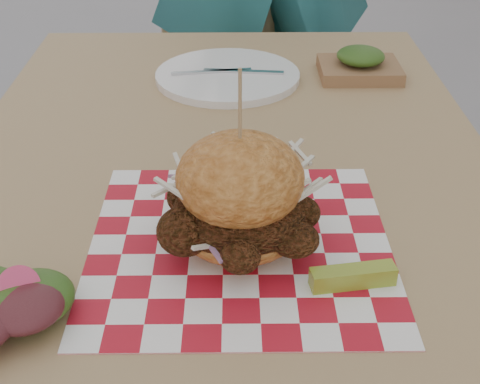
{
  "coord_description": "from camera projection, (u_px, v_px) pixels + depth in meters",
  "views": [
    {
      "loc": [
        0.16,
        -0.73,
        1.23
      ],
      "look_at": [
        0.17,
        -0.08,
        0.82
      ],
      "focal_mm": 50.0,
      "sensor_mm": 36.0,
      "label": 1
    }
  ],
  "objects": [
    {
      "name": "kraft_tray",
      "position": [
        360.0,
        65.0,
        1.26
      ],
      "size": [
        0.15,
        0.12,
        0.06
      ],
      "color": "olive",
      "rests_on": "patio_table"
    },
    {
      "name": "patio_table",
      "position": [
        227.0,
        208.0,
        1.02
      ],
      "size": [
        0.8,
        1.2,
        0.75
      ],
      "color": "tan",
      "rests_on": "ground"
    },
    {
      "name": "pickle_spear",
      "position": [
        353.0,
        277.0,
        0.73
      ],
      "size": [
        0.1,
        0.04,
        0.02
      ],
      "primitive_type": "cube",
      "rotation": [
        0.0,
        0.0,
        0.16
      ],
      "color": "#A4AB31",
      "rests_on": "paper_liner"
    },
    {
      "name": "sandwich",
      "position": [
        240.0,
        200.0,
        0.77
      ],
      "size": [
        0.2,
        0.2,
        0.22
      ],
      "color": "#CB8139",
      "rests_on": "paper_liner"
    },
    {
      "name": "place_setting",
      "position": [
        228.0,
        76.0,
        1.25
      ],
      "size": [
        0.27,
        0.27,
        0.02
      ],
      "color": "white",
      "rests_on": "patio_table"
    },
    {
      "name": "side_salad",
      "position": [
        2.0,
        315.0,
        0.68
      ],
      "size": [
        0.14,
        0.14,
        0.05
      ],
      "color": "#3F1419",
      "rests_on": "patio_table"
    },
    {
      "name": "patio_chair",
      "position": [
        223.0,
        47.0,
        1.99
      ],
      "size": [
        0.5,
        0.51,
        0.95
      ],
      "rotation": [
        0.0,
        0.0,
        0.2
      ],
      "color": "tan",
      "rests_on": "ground"
    },
    {
      "name": "paper_liner",
      "position": [
        240.0,
        244.0,
        0.81
      ],
      "size": [
        0.36,
        0.36,
        0.0
      ],
      "primitive_type": "cube",
      "color": "red",
      "rests_on": "patio_table"
    }
  ]
}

